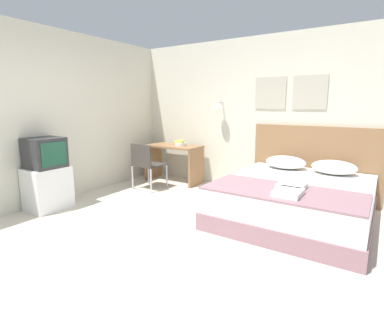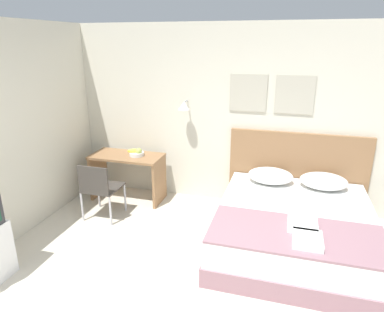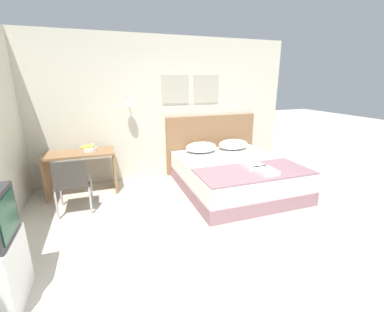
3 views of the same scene
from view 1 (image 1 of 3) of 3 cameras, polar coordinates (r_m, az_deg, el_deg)
name	(u,v)px [view 1 (image 1 of 3)]	position (r m, az deg, el deg)	size (l,w,h in m)	color
ground_plane	(144,249)	(3.37, -9.14, -17.04)	(24.00, 24.00, 0.00)	beige
wall_back	(251,115)	(5.43, 11.20, 7.72)	(5.31, 0.31, 2.65)	beige
wall_left	(12,118)	(4.82, -31.11, 6.18)	(0.06, 5.80, 2.65)	beige
bed	(294,201)	(4.23, 18.94, -8.03)	(1.81, 2.03, 0.52)	gray
headboard	(313,163)	(5.15, 22.07, -1.26)	(1.93, 0.06, 1.18)	#8E6642
pillow_left	(286,162)	(4.92, 17.42, -1.14)	(0.62, 0.46, 0.20)	white
pillow_right	(334,167)	(4.79, 25.44, -1.96)	(0.62, 0.46, 0.20)	white
throw_blanket	(282,192)	(3.61, 16.81, -6.49)	(1.76, 0.81, 0.02)	gray
folded_towel_near_foot	(291,186)	(3.71, 18.41, -5.44)	(0.30, 0.31, 0.06)	white
folded_towel_mid_bed	(288,192)	(3.44, 17.86, -6.63)	(0.28, 0.34, 0.06)	white
desk	(173,156)	(5.88, -3.55, -0.09)	(1.10, 0.54, 0.73)	#8E6642
desk_chair	(146,162)	(5.38, -8.82, -1.18)	(0.48, 0.48, 0.83)	#3D3833
fruit_bowl	(180,143)	(5.75, -2.21, 2.44)	(0.25, 0.22, 0.13)	silver
tv_stand	(48,188)	(4.85, -25.79, -5.55)	(0.46, 0.56, 0.62)	white
television	(45,153)	(4.74, -26.25, 0.56)	(0.45, 0.46, 0.43)	#2D2D30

